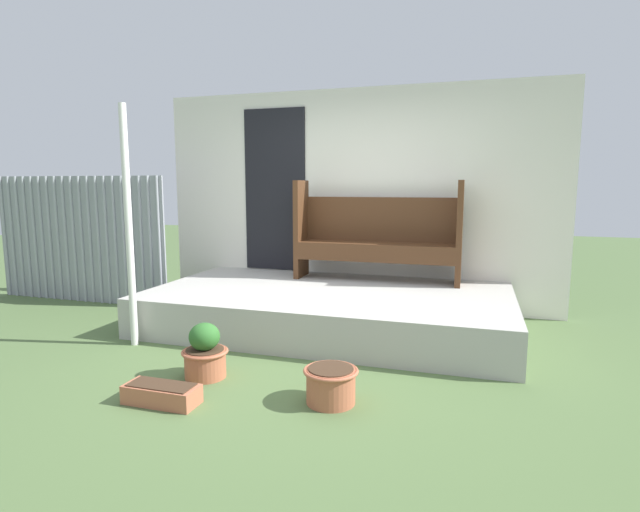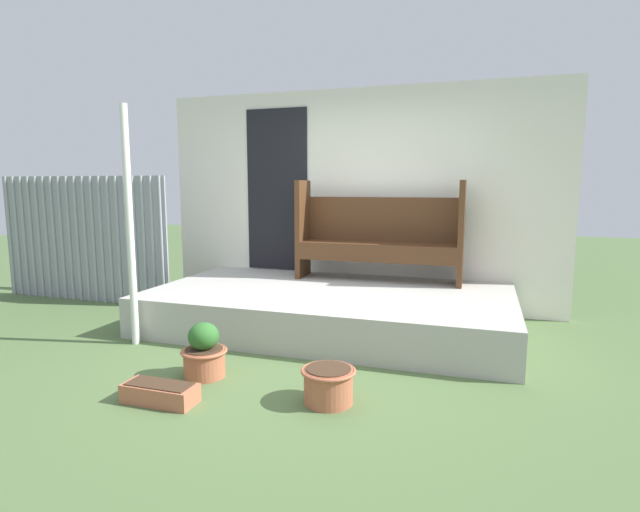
{
  "view_description": "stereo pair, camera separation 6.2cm",
  "coord_description": "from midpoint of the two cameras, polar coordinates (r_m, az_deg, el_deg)",
  "views": [
    {
      "loc": [
        1.35,
        -3.86,
        1.48
      ],
      "look_at": [
        0.04,
        0.35,
        0.85
      ],
      "focal_mm": 28.0,
      "sensor_mm": 36.0,
      "label": 1
    },
    {
      "loc": [
        1.41,
        -3.84,
        1.48
      ],
      "look_at": [
        0.04,
        0.35,
        0.85
      ],
      "focal_mm": 28.0,
      "sensor_mm": 36.0,
      "label": 2
    }
  ],
  "objects": [
    {
      "name": "support_post",
      "position": [
        4.84,
        -21.36,
        3.02
      ],
      "size": [
        0.07,
        0.07,
        2.19
      ],
      "color": "silver",
      "rests_on": "ground_plane"
    },
    {
      "name": "flower_pot_middle",
      "position": [
        3.51,
        0.73,
        -14.4
      ],
      "size": [
        0.38,
        0.38,
        0.25
      ],
      "color": "#B26042",
      "rests_on": "ground_plane"
    },
    {
      "name": "house_wall",
      "position": [
        6.06,
        3.17,
        6.5
      ],
      "size": [
        4.85,
        0.08,
        2.6
      ],
      "color": "white",
      "rests_on": "ground_plane"
    },
    {
      "name": "fence_corrugated",
      "position": [
        7.0,
        -26.09,
        1.71
      ],
      "size": [
        2.51,
        0.05,
        1.58
      ],
      "color": "gray",
      "rests_on": "ground_plane"
    },
    {
      "name": "bench",
      "position": [
        5.68,
        6.25,
        2.73
      ],
      "size": [
        1.86,
        0.42,
        1.13
      ],
      "rotation": [
        0.0,
        0.0,
        0.01
      ],
      "color": "#4C2D19",
      "rests_on": "porch_slab"
    },
    {
      "name": "ground_plane",
      "position": [
        4.35,
        -2.33,
        -11.72
      ],
      "size": [
        24.0,
        24.0,
        0.0
      ],
      "primitive_type": "plane",
      "color": "#516B3D"
    },
    {
      "name": "planter_box_rect",
      "position": [
        3.69,
        -18.11,
        -14.74
      ],
      "size": [
        0.52,
        0.21,
        0.14
      ],
      "color": "#B76647",
      "rests_on": "ground_plane"
    },
    {
      "name": "flower_pot_left",
      "position": [
        4.02,
        -13.45,
        -10.81
      ],
      "size": [
        0.36,
        0.36,
        0.43
      ],
      "color": "#B26042",
      "rests_on": "ground_plane"
    },
    {
      "name": "porch_slab",
      "position": [
        5.22,
        0.74,
        -6.04
      ],
      "size": [
        3.65,
        2.0,
        0.4
      ],
      "color": "#B2AFA8",
      "rests_on": "ground_plane"
    }
  ]
}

